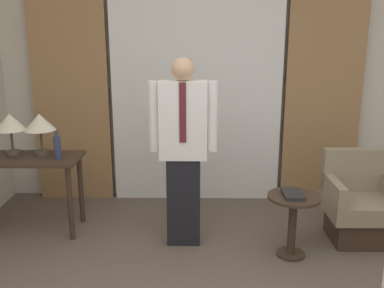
{
  "coord_description": "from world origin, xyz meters",
  "views": [
    {
      "loc": [
        0.0,
        -1.92,
        1.85
      ],
      "look_at": [
        -0.03,
        1.47,
        0.96
      ],
      "focal_mm": 40.0,
      "sensor_mm": 36.0,
      "label": 1
    }
  ],
  "objects_px": {
    "desk": "(26,171)",
    "table_lamp_right": "(39,124)",
    "person": "(183,146)",
    "armchair": "(360,207)",
    "book": "(293,194)",
    "table_lamp_left": "(10,124)",
    "side_table": "(292,215)",
    "bottle_near_edge": "(57,147)"
  },
  "relations": [
    {
      "from": "table_lamp_right",
      "to": "side_table",
      "type": "bearing_deg",
      "value": -13.6
    },
    {
      "from": "desk",
      "to": "book",
      "type": "bearing_deg",
      "value": -11.23
    },
    {
      "from": "table_lamp_left",
      "to": "armchair",
      "type": "relative_size",
      "value": 0.49
    },
    {
      "from": "desk",
      "to": "book",
      "type": "distance_m",
      "value": 2.43
    },
    {
      "from": "desk",
      "to": "armchair",
      "type": "bearing_deg",
      "value": -2.6
    },
    {
      "from": "armchair",
      "to": "book",
      "type": "distance_m",
      "value": 0.81
    },
    {
      "from": "side_table",
      "to": "person",
      "type": "bearing_deg",
      "value": 166.33
    },
    {
      "from": "side_table",
      "to": "book",
      "type": "distance_m",
      "value": 0.19
    },
    {
      "from": "table_lamp_left",
      "to": "table_lamp_right",
      "type": "xyz_separation_m",
      "value": [
        0.28,
        0.0,
        0.0
      ]
    },
    {
      "from": "table_lamp_left",
      "to": "armchair",
      "type": "xyz_separation_m",
      "value": [
        3.23,
        -0.22,
        -0.72
      ]
    },
    {
      "from": "side_table",
      "to": "table_lamp_right",
      "type": "bearing_deg",
      "value": 166.4
    },
    {
      "from": "table_lamp_right",
      "to": "person",
      "type": "distance_m",
      "value": 1.38
    },
    {
      "from": "bottle_near_edge",
      "to": "book",
      "type": "xyz_separation_m",
      "value": [
        2.06,
        -0.43,
        -0.28
      ]
    },
    {
      "from": "bottle_near_edge",
      "to": "book",
      "type": "height_order",
      "value": "bottle_near_edge"
    },
    {
      "from": "table_lamp_left",
      "to": "side_table",
      "type": "bearing_deg",
      "value": -12.16
    },
    {
      "from": "table_lamp_right",
      "to": "book",
      "type": "bearing_deg",
      "value": -13.91
    },
    {
      "from": "desk",
      "to": "book",
      "type": "height_order",
      "value": "desk"
    },
    {
      "from": "desk",
      "to": "table_lamp_right",
      "type": "relative_size",
      "value": 2.59
    },
    {
      "from": "desk",
      "to": "book",
      "type": "xyz_separation_m",
      "value": [
        2.39,
        -0.47,
        -0.04
      ]
    },
    {
      "from": "desk",
      "to": "person",
      "type": "relative_size",
      "value": 0.62
    },
    {
      "from": "person",
      "to": "side_table",
      "type": "height_order",
      "value": "person"
    },
    {
      "from": "table_lamp_right",
      "to": "book",
      "type": "distance_m",
      "value": 2.36
    },
    {
      "from": "bottle_near_edge",
      "to": "book",
      "type": "distance_m",
      "value": 2.12
    },
    {
      "from": "armchair",
      "to": "side_table",
      "type": "relative_size",
      "value": 1.48
    },
    {
      "from": "desk",
      "to": "side_table",
      "type": "xyz_separation_m",
      "value": [
        2.4,
        -0.46,
        -0.23
      ]
    },
    {
      "from": "table_lamp_right",
      "to": "person",
      "type": "bearing_deg",
      "value": -13.56
    },
    {
      "from": "desk",
      "to": "table_lamp_left",
      "type": "distance_m",
      "value": 0.46
    },
    {
      "from": "desk",
      "to": "side_table",
      "type": "relative_size",
      "value": 1.87
    },
    {
      "from": "book",
      "to": "person",
      "type": "bearing_deg",
      "value": 165.58
    },
    {
      "from": "table_lamp_left",
      "to": "person",
      "type": "bearing_deg",
      "value": -11.3
    },
    {
      "from": "table_lamp_right",
      "to": "armchair",
      "type": "distance_m",
      "value": 3.04
    },
    {
      "from": "side_table",
      "to": "bottle_near_edge",
      "type": "bearing_deg",
      "value": 168.62
    },
    {
      "from": "desk",
      "to": "table_lamp_right",
      "type": "height_order",
      "value": "table_lamp_right"
    },
    {
      "from": "bottle_near_edge",
      "to": "armchair",
      "type": "distance_m",
      "value": 2.81
    },
    {
      "from": "person",
      "to": "armchair",
      "type": "relative_size",
      "value": 2.05
    },
    {
      "from": "table_lamp_right",
      "to": "side_table",
      "type": "xyz_separation_m",
      "value": [
        2.26,
        -0.55,
        -0.66
      ]
    },
    {
      "from": "table_lamp_right",
      "to": "bottle_near_edge",
      "type": "distance_m",
      "value": 0.3
    },
    {
      "from": "armchair",
      "to": "person",
      "type": "bearing_deg",
      "value": -176.44
    },
    {
      "from": "bottle_near_edge",
      "to": "side_table",
      "type": "relative_size",
      "value": 0.48
    },
    {
      "from": "book",
      "to": "desk",
      "type": "bearing_deg",
      "value": 168.77
    },
    {
      "from": "bottle_near_edge",
      "to": "side_table",
      "type": "distance_m",
      "value": 2.17
    },
    {
      "from": "table_lamp_left",
      "to": "side_table",
      "type": "distance_m",
      "value": 2.68
    }
  ]
}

